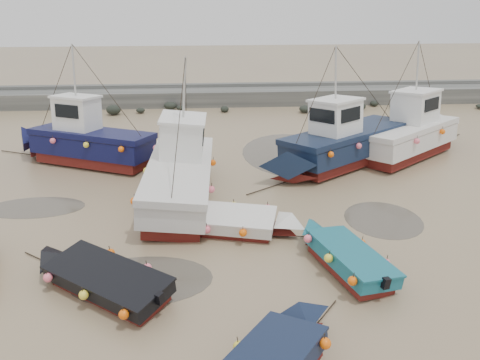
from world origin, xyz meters
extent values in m
plane|color=#8E7D5A|center=(0.00, 0.00, 0.00)|extent=(120.00, 120.00, 0.00)
cube|color=slate|center=(0.00, 22.00, 0.60)|extent=(60.00, 2.20, 1.20)
cube|color=slate|center=(0.00, 23.21, 1.32)|extent=(60.00, 0.60, 0.25)
ellipsoid|color=black|center=(5.10, 19.02, 0.29)|extent=(0.84, 0.86, 0.51)
ellipsoid|color=black|center=(7.80, 20.56, 0.34)|extent=(0.98, 1.07, 0.72)
ellipsoid|color=black|center=(14.16, 19.54, 0.27)|extent=(0.78, 0.90, 0.59)
ellipsoid|color=black|center=(18.92, 19.27, 0.21)|extent=(0.60, 0.70, 0.31)
ellipsoid|color=black|center=(-5.07, 20.46, 0.35)|extent=(0.99, 0.80, 0.58)
ellipsoid|color=black|center=(12.19, 19.77, 0.19)|extent=(0.54, 0.46, 0.30)
ellipsoid|color=black|center=(9.69, 19.97, 0.21)|extent=(0.61, 0.47, 0.46)
ellipsoid|color=black|center=(-4.31, 20.27, 0.21)|extent=(0.61, 0.53, 0.32)
ellipsoid|color=black|center=(10.99, 20.60, 0.23)|extent=(0.67, 0.55, 0.43)
ellipsoid|color=black|center=(-9.17, 19.34, 0.38)|extent=(1.09, 0.88, 0.72)
ellipsoid|color=black|center=(-7.25, 19.65, 0.23)|extent=(0.65, 0.60, 0.37)
ellipsoid|color=black|center=(9.46, 19.39, 0.31)|extent=(0.88, 0.64, 0.62)
ellipsoid|color=black|center=(-0.92, 19.60, 0.22)|extent=(0.64, 0.62, 0.48)
ellipsoid|color=black|center=(7.84, 20.42, 0.19)|extent=(0.55, 0.45, 0.29)
cylinder|color=#4E483D|center=(-4.43, -1.94, 0.00)|extent=(4.76, 4.76, 0.01)
cylinder|color=#4E483D|center=(5.08, 1.75, 0.00)|extent=(3.20, 3.20, 0.01)
cylinder|color=#4E483D|center=(-9.78, 3.83, 0.00)|extent=(4.29, 4.29, 0.01)
cylinder|color=#4E483D|center=(2.69, 10.07, 0.00)|extent=(5.83, 5.83, 0.01)
pyramid|color=#111B33|center=(0.52, -5.00, 0.98)|extent=(1.78, 1.63, 0.90)
cylinder|color=black|center=(1.11, -4.27, 0.03)|extent=(1.28, 1.59, 0.04)
sphere|color=#FF630B|center=(-1.35, -5.78, 0.63)|extent=(0.30, 0.30, 0.30)
sphere|color=#FF630B|center=(0.82, -6.19, 0.63)|extent=(0.30, 0.30, 0.30)
cube|color=maroon|center=(2.55, -1.92, 0.15)|extent=(2.27, 3.46, 0.30)
cube|color=#155E6E|center=(2.55, -1.92, 0.53)|extent=(2.56, 3.76, 0.45)
pyramid|color=#155E6E|center=(1.91, 0.05, 0.98)|extent=(1.72, 1.17, 0.90)
cube|color=brown|center=(2.55, -1.92, 0.69)|extent=(2.09, 3.14, 0.10)
cube|color=#155E6E|center=(2.55, -1.92, 0.78)|extent=(2.65, 3.85, 0.07)
cube|color=black|center=(3.11, -3.63, 0.70)|extent=(0.27, 0.24, 0.35)
cylinder|color=black|center=(1.63, 0.88, 0.03)|extent=(0.66, 1.91, 0.04)
sphere|color=#FF630B|center=(2.11, -3.50, 0.63)|extent=(0.30, 0.30, 0.30)
sphere|color=#FF630B|center=(3.62, -2.29, 0.63)|extent=(0.30, 0.30, 0.30)
sphere|color=#FF630B|center=(1.69, -2.20, 0.63)|extent=(0.30, 0.30, 0.30)
sphere|color=#FF630B|center=(3.20, -0.99, 0.63)|extent=(0.30, 0.30, 0.30)
sphere|color=#FF630B|center=(1.26, -0.90, 0.63)|extent=(0.30, 0.30, 0.30)
cube|color=maroon|center=(-5.31, -2.57, 0.15)|extent=(3.95, 3.40, 0.30)
cube|color=black|center=(-5.31, -2.57, 0.53)|extent=(4.33, 3.77, 0.45)
pyramid|color=black|center=(-7.28, -1.15, 0.98)|extent=(1.54, 1.74, 0.90)
cube|color=brown|center=(-5.31, -2.57, 0.69)|extent=(3.60, 3.11, 0.10)
cube|color=black|center=(-5.31, -2.57, 0.78)|extent=(4.44, 3.88, 0.07)
cube|color=black|center=(-3.55, -3.85, 0.70)|extent=(0.27, 0.28, 0.35)
cylinder|color=black|center=(-8.06, -0.58, 0.03)|extent=(1.64, 1.21, 0.04)
sphere|color=#FF630B|center=(-4.53, -4.30, 0.63)|extent=(0.30, 0.30, 0.30)
sphere|color=#FF630B|center=(-4.09, -2.30, 0.63)|extent=(0.30, 0.30, 0.30)
sphere|color=#FF630B|center=(-5.86, -3.33, 0.63)|extent=(0.30, 0.30, 0.30)
sphere|color=#FF630B|center=(-5.43, -1.33, 0.63)|extent=(0.30, 0.30, 0.30)
sphere|color=#FF630B|center=(-7.20, -2.36, 0.63)|extent=(0.30, 0.30, 0.30)
cube|color=maroon|center=(-1.34, 1.16, 0.15)|extent=(3.47, 2.09, 0.30)
cube|color=silver|center=(-1.34, 1.16, 0.53)|extent=(3.75, 2.38, 0.45)
pyramid|color=silver|center=(0.68, 0.67, 0.98)|extent=(1.07, 1.72, 0.90)
cube|color=brown|center=(-1.34, 1.16, 0.69)|extent=(3.14, 1.93, 0.10)
cube|color=silver|center=(-1.34, 1.16, 0.78)|extent=(3.84, 2.46, 0.07)
cube|color=black|center=(-3.11, 1.59, 0.70)|extent=(0.23, 0.26, 0.35)
cylinder|color=black|center=(1.54, 0.46, 0.03)|extent=(1.95, 0.51, 0.04)
sphere|color=#FF630B|center=(-2.47, 2.38, 0.63)|extent=(0.30, 0.30, 0.30)
sphere|color=#FF630B|center=(-2.23, 0.43, 0.63)|extent=(0.30, 0.30, 0.30)
sphere|color=#FF630B|center=(-1.13, 2.05, 0.63)|extent=(0.30, 0.30, 0.30)
sphere|color=#FF630B|center=(-0.89, 0.11, 0.63)|extent=(0.30, 0.30, 0.30)
sphere|color=#FF630B|center=(0.22, 1.73, 0.63)|extent=(0.30, 0.30, 0.30)
cube|color=maroon|center=(-8.36, 9.01, 0.28)|extent=(6.26, 4.08, 0.55)
cube|color=#0C0F38|center=(-8.36, 9.01, 1.02)|extent=(6.79, 4.57, 0.95)
pyramid|color=#0C0F38|center=(-11.83, 10.46, 1.72)|extent=(2.19, 2.64, 1.40)
cube|color=brown|center=(-8.36, 9.01, 1.54)|extent=(6.62, 4.43, 0.08)
cube|color=#0C0F38|center=(-8.36, 9.01, 1.68)|extent=(6.94, 4.67, 0.30)
cube|color=white|center=(-9.17, 9.35, 2.65)|extent=(2.46, 2.24, 1.70)
cube|color=white|center=(-9.17, 9.35, 3.56)|extent=(2.65, 2.41, 0.12)
cube|color=black|center=(-10.11, 9.74, 2.91)|extent=(0.57, 1.26, 0.68)
cylinder|color=#B7B7B2|center=(-9.17, 9.35, 4.92)|extent=(0.10, 0.10, 2.60)
cylinder|color=black|center=(-12.83, 10.88, 0.03)|extent=(2.79, 1.20, 0.05)
sphere|color=#FC6980|center=(-6.49, 6.87, 1.38)|extent=(0.30, 0.30, 0.30)
sphere|color=#FC6980|center=(-6.47, 9.58, 1.38)|extent=(0.30, 0.30, 0.30)
sphere|color=#FC6980|center=(-8.38, 7.66, 1.38)|extent=(0.30, 0.30, 0.30)
sphere|color=#FC6980|center=(-8.35, 10.37, 1.38)|extent=(0.30, 0.30, 0.30)
sphere|color=#FC6980|center=(-10.26, 8.45, 1.38)|extent=(0.30, 0.30, 0.30)
sphere|color=#FC6980|center=(-10.23, 11.15, 1.38)|extent=(0.30, 0.30, 0.30)
cube|color=maroon|center=(-3.54, 4.00, 0.28)|extent=(2.46, 7.23, 0.55)
cube|color=silver|center=(-3.54, 4.00, 1.02)|extent=(2.87, 7.76, 0.95)
pyramid|color=silver|center=(-3.39, 8.39, 1.72)|extent=(2.67, 1.51, 1.40)
cube|color=brown|center=(-3.54, 4.00, 1.54)|extent=(2.76, 7.58, 0.08)
cube|color=silver|center=(-3.54, 4.00, 1.68)|extent=(2.93, 7.94, 0.30)
cube|color=white|center=(-3.50, 5.05, 2.65)|extent=(1.90, 2.06, 1.70)
cube|color=white|center=(-3.50, 5.05, 3.56)|extent=(2.06, 2.22, 0.12)
cube|color=black|center=(-3.47, 6.07, 2.91)|extent=(1.57, 0.10, 0.68)
cylinder|color=#B7B7B2|center=(-3.50, 5.05, 4.92)|extent=(0.10, 0.10, 2.60)
cylinder|color=black|center=(-3.36, 9.56, 0.03)|extent=(0.15, 3.00, 0.05)
sphere|color=#FC6980|center=(-5.07, 0.99, 1.38)|extent=(0.30, 0.30, 0.30)
sphere|color=#FC6980|center=(-2.15, 2.43, 1.38)|extent=(0.30, 0.30, 0.30)
sphere|color=#FC6980|center=(-4.97, 4.05, 1.38)|extent=(0.30, 0.30, 0.30)
sphere|color=#FC6980|center=(-2.05, 5.48, 1.38)|extent=(0.30, 0.30, 0.30)
sphere|color=#FC6980|center=(-4.87, 7.10, 1.38)|extent=(0.30, 0.30, 0.30)
cube|color=maroon|center=(5.47, 8.38, 0.28)|extent=(7.33, 6.00, 0.55)
cube|color=#131F38|center=(5.47, 8.38, 1.02)|extent=(8.00, 6.65, 0.95)
pyramid|color=#131F38|center=(1.79, 5.92, 1.72)|extent=(2.75, 3.13, 1.40)
cube|color=brown|center=(5.47, 8.38, 1.54)|extent=(7.79, 6.46, 0.08)
cube|color=#131F38|center=(5.47, 8.38, 1.68)|extent=(8.18, 6.79, 0.30)
cube|color=white|center=(4.59, 7.80, 2.65)|extent=(2.76, 2.75, 1.70)
cube|color=white|center=(4.59, 7.80, 3.56)|extent=(2.98, 2.97, 0.12)
cube|color=black|center=(3.74, 7.23, 2.91)|extent=(0.97, 1.42, 0.68)
cylinder|color=#B7B7B2|center=(4.59, 7.80, 4.92)|extent=(0.10, 0.10, 2.60)
cylinder|color=black|center=(0.81, 5.27, 0.03)|extent=(2.52, 1.71, 0.05)
sphere|color=#FC6980|center=(8.88, 8.83, 1.38)|extent=(0.30, 0.30, 0.30)
sphere|color=#FC6980|center=(6.33, 10.79, 1.38)|extent=(0.30, 0.30, 0.30)
sphere|color=#FC6980|center=(7.17, 7.69, 1.38)|extent=(0.30, 0.30, 0.30)
sphere|color=#FC6980|center=(4.62, 9.65, 1.38)|extent=(0.30, 0.30, 0.30)
sphere|color=#FC6980|center=(5.46, 6.55, 1.38)|extent=(0.30, 0.30, 0.30)
sphere|color=#FC6980|center=(2.91, 8.51, 1.38)|extent=(0.30, 0.30, 0.30)
sphere|color=#FC6980|center=(3.75, 5.40, 1.38)|extent=(0.30, 0.30, 0.30)
cube|color=maroon|center=(8.86, 9.07, 0.28)|extent=(6.21, 5.40, 0.55)
cube|color=silver|center=(8.86, 9.07, 1.02)|extent=(6.80, 5.98, 0.95)
pyramid|color=silver|center=(11.91, 11.29, 1.72)|extent=(2.75, 3.03, 1.40)
cube|color=brown|center=(8.86, 9.07, 1.54)|extent=(6.62, 5.81, 0.08)
cube|color=silver|center=(8.86, 9.07, 1.68)|extent=(6.95, 6.11, 0.30)
cube|color=white|center=(9.57, 9.59, 2.65)|extent=(2.73, 2.71, 1.70)
cube|color=white|center=(9.57, 9.59, 3.56)|extent=(2.95, 2.93, 0.12)
cube|color=black|center=(10.40, 10.19, 2.91)|extent=(0.99, 1.33, 0.68)
cylinder|color=#B7B7B2|center=(9.57, 9.59, 4.92)|extent=(0.10, 0.10, 2.60)
cylinder|color=black|center=(12.79, 11.93, 0.03)|extent=(2.45, 1.81, 0.05)
sphere|color=#FC6980|center=(5.92, 8.75, 1.38)|extent=(0.30, 0.30, 0.30)
sphere|color=#FC6980|center=(8.70, 7.12, 1.38)|extent=(0.30, 0.30, 0.30)
sphere|color=#FC6980|center=(7.99, 10.26, 1.38)|extent=(0.30, 0.30, 0.30)
sphere|color=#FC6980|center=(10.77, 8.63, 1.38)|extent=(0.30, 0.30, 0.30)
sphere|color=#FC6980|center=(10.06, 11.77, 1.38)|extent=(0.30, 0.30, 0.30)
imported|color=#19243B|center=(-3.42, 6.94, 0.00)|extent=(0.68, 0.55, 1.61)
camera|label=1|loc=(-1.99, -15.10, 9.13)|focal=35.00mm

